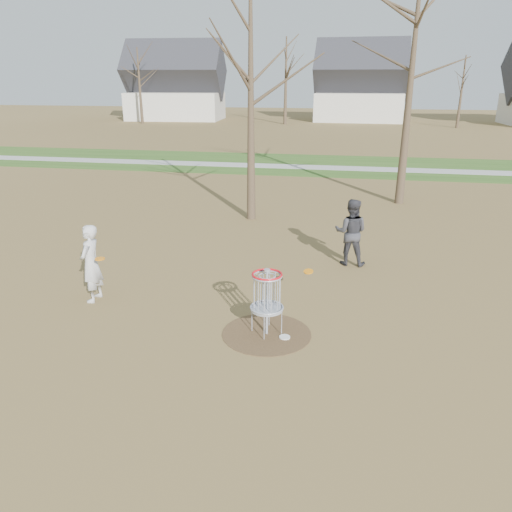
{
  "coord_description": "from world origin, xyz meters",
  "views": [
    {
      "loc": [
        1.44,
        -8.79,
        4.84
      ],
      "look_at": [
        -0.5,
        1.5,
        1.1
      ],
      "focal_mm": 35.0,
      "sensor_mm": 36.0,
      "label": 1
    }
  ],
  "objects_px": {
    "player_standing": "(91,264)",
    "disc_grounded": "(285,337)",
    "disc_golf_basket": "(267,292)",
    "player_throwing": "(351,232)"
  },
  "relations": [
    {
      "from": "disc_grounded",
      "to": "disc_golf_basket",
      "type": "xyz_separation_m",
      "value": [
        -0.38,
        0.1,
        0.89
      ]
    },
    {
      "from": "disc_grounded",
      "to": "disc_golf_basket",
      "type": "distance_m",
      "value": 0.98
    },
    {
      "from": "player_throwing",
      "to": "disc_golf_basket",
      "type": "height_order",
      "value": "player_throwing"
    },
    {
      "from": "disc_golf_basket",
      "to": "player_throwing",
      "type": "bearing_deg",
      "value": 70.21
    },
    {
      "from": "player_standing",
      "to": "player_throwing",
      "type": "relative_size",
      "value": 0.98
    },
    {
      "from": "player_standing",
      "to": "disc_golf_basket",
      "type": "height_order",
      "value": "player_standing"
    },
    {
      "from": "player_standing",
      "to": "disc_grounded",
      "type": "xyz_separation_m",
      "value": [
        4.55,
        -0.97,
        -0.88
      ]
    },
    {
      "from": "player_throwing",
      "to": "disc_golf_basket",
      "type": "distance_m",
      "value": 4.64
    },
    {
      "from": "player_throwing",
      "to": "disc_grounded",
      "type": "distance_m",
      "value": 4.71
    },
    {
      "from": "player_standing",
      "to": "disc_golf_basket",
      "type": "distance_m",
      "value": 4.26
    }
  ]
}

